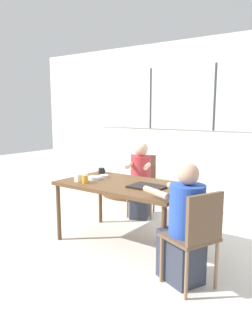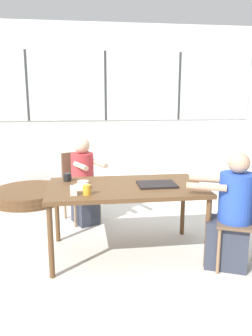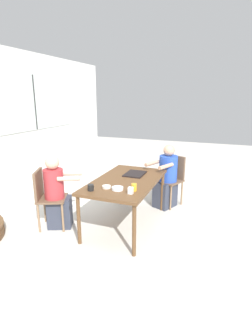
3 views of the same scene
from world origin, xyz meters
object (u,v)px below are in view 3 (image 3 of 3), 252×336
(person_woman_green_shirt, at_px, (167,179))
(milk_carton_small, at_px, (131,191))
(juice_glass, at_px, (134,187))
(bowl_cereal, at_px, (106,187))
(coffee_mug, at_px, (91,188))
(chair_for_man_blue_shirt, at_px, (45,193))
(person_man_blue_shirt, at_px, (57,195))
(bowl_white_shallow, at_px, (118,188))
(chair_for_woman_green_shirt, at_px, (172,175))

(person_woman_green_shirt, height_order, milk_carton_small, person_woman_green_shirt)
(juice_glass, xyz_separation_m, bowl_cereal, (-0.03, 0.38, -0.03))
(coffee_mug, bearing_deg, juice_glass, -69.70)
(milk_carton_small, distance_m, bowl_cereal, 0.39)
(person_woman_green_shirt, distance_m, coffee_mug, 1.68)
(chair_for_man_blue_shirt, bearing_deg, person_man_blue_shirt, 90.00)
(coffee_mug, bearing_deg, bowl_white_shallow, -64.45)
(chair_for_woman_green_shirt, distance_m, juice_glass, 1.51)
(milk_carton_small, xyz_separation_m, bowl_cereal, (0.09, 0.37, -0.03))
(juice_glass, height_order, bowl_white_shallow, juice_glass)
(person_man_blue_shirt, height_order, juice_glass, person_man_blue_shirt)
(person_woman_green_shirt, bearing_deg, juice_glass, 107.37)
(chair_for_woman_green_shirt, xyz_separation_m, bowl_cereal, (-1.51, 0.58, 0.21))
(person_woman_green_shirt, xyz_separation_m, juice_glass, (-1.32, 0.14, 0.27))
(juice_glass, distance_m, bowl_cereal, 0.38)
(chair_for_woman_green_shirt, height_order, milk_carton_small, chair_for_woman_green_shirt)
(chair_for_woman_green_shirt, distance_m, bowl_white_shallow, 1.59)
(chair_for_woman_green_shirt, relative_size, person_man_blue_shirt, 0.80)
(chair_for_man_blue_shirt, distance_m, person_man_blue_shirt, 0.17)
(chair_for_woman_green_shirt, bearing_deg, coffee_mug, 89.75)
(chair_for_woman_green_shirt, bearing_deg, milk_carton_small, 105.94)
(juice_glass, bearing_deg, person_woman_green_shirt, -6.06)
(person_man_blue_shirt, relative_size, bowl_white_shallow, 7.22)
(juice_glass, xyz_separation_m, milk_carton_small, (-0.12, 0.00, -0.00))
(person_woman_green_shirt, distance_m, milk_carton_small, 1.47)
(coffee_mug, bearing_deg, chair_for_woman_green_shirt, -23.67)
(chair_for_man_blue_shirt, distance_m, bowl_cereal, 0.99)
(person_woman_green_shirt, xyz_separation_m, bowl_white_shallow, (-1.37, 0.35, 0.25))
(chair_for_woman_green_shirt, bearing_deg, bowl_cereal, 92.25)
(bowl_cereal, bearing_deg, chair_for_woman_green_shirt, -21.17)
(chair_for_woman_green_shirt, relative_size, coffee_mug, 10.38)
(milk_carton_small, height_order, bowl_cereal, milk_carton_small)
(chair_for_man_blue_shirt, distance_m, milk_carton_small, 1.36)
(chair_for_man_blue_shirt, xyz_separation_m, milk_carton_small, (-0.03, -1.34, 0.23))
(chair_for_woman_green_shirt, xyz_separation_m, milk_carton_small, (-1.59, 0.21, 0.23))
(chair_for_man_blue_shirt, relative_size, bowl_white_shallow, 5.81)
(person_woman_green_shirt, height_order, coffee_mug, person_woman_green_shirt)
(chair_for_man_blue_shirt, bearing_deg, chair_for_woman_green_shirt, 111.24)
(milk_carton_small, relative_size, bowl_white_shallow, 0.57)
(chair_for_man_blue_shirt, relative_size, coffee_mug, 10.38)
(person_woman_green_shirt, distance_m, person_man_blue_shirt, 1.89)
(milk_carton_small, bearing_deg, person_woman_green_shirt, -5.65)
(coffee_mug, bearing_deg, person_man_blue_shirt, 75.63)
(person_man_blue_shirt, bearing_deg, juice_glass, 67.05)
(chair_for_man_blue_shirt, xyz_separation_m, bowl_white_shallow, (0.05, -1.13, 0.21))
(chair_for_man_blue_shirt, xyz_separation_m, coffee_mug, (-0.10, -0.82, 0.23))
(chair_for_woman_green_shirt, relative_size, milk_carton_small, 10.25)
(chair_for_woman_green_shirt, bearing_deg, person_man_blue_shirt, 70.42)
(person_man_blue_shirt, relative_size, juice_glass, 11.56)
(person_man_blue_shirt, xyz_separation_m, bowl_cereal, (-0.01, -0.81, 0.24))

